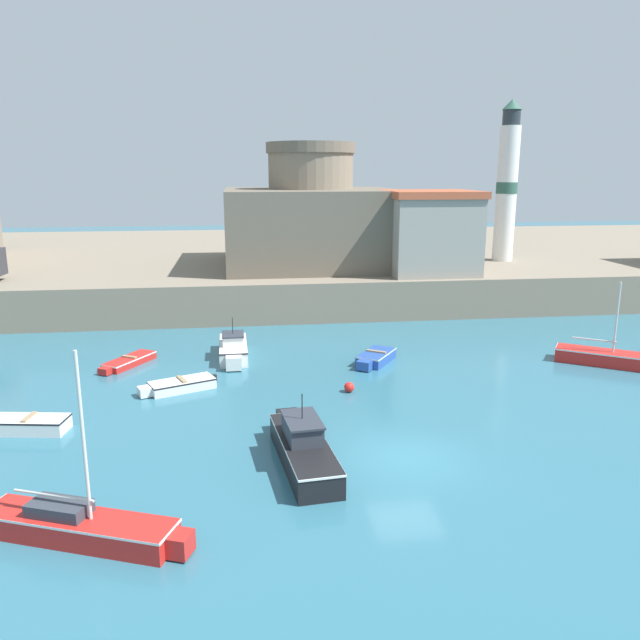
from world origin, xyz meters
TOP-DOWN VIEW (x-y plane):
  - ground_plane at (0.00, 0.00)m, footprint 200.00×200.00m
  - quay_seawall at (0.00, 40.17)m, footprint 120.00×40.00m
  - motorboat_white_0 at (-6.18, 13.16)m, footprint 1.54×4.90m
  - dinghy_blue_1 at (1.31, 11.20)m, footprint 2.67×3.23m
  - dinghy_red_2 at (-11.68, 12.48)m, footprint 2.58×3.54m
  - dinghy_white_3 at (-8.65, 8.21)m, footprint 3.61×2.30m
  - sailboat_red_5 at (-10.32, -3.80)m, footprint 6.10×3.25m
  - dinghy_white_6 at (-14.19, 4.16)m, footprint 3.53×1.64m
  - sailboat_red_7 at (13.39, 9.26)m, footprint 5.12×3.98m
  - motorboat_black_8 at (-3.73, 0.07)m, footprint 2.09×6.17m
  - mooring_buoy at (-0.86, 6.94)m, footprint 0.47×0.47m
  - fortress at (0.00, 29.17)m, footprint 13.22×13.22m
  - lighthouse at (16.00, 29.19)m, footprint 1.69×1.69m
  - harbor_shed_mid_row at (8.00, 23.86)m, footprint 6.38×6.43m

SIDE VIEW (x-z plane):
  - ground_plane at x=0.00m, z-range 0.00..0.00m
  - dinghy_red_2 at x=-11.68m, z-range -0.02..0.46m
  - mooring_buoy at x=-0.86m, z-range 0.00..0.47m
  - dinghy_white_3 at x=-8.65m, z-range -0.01..0.55m
  - dinghy_blue_1 at x=1.31m, z-range -0.01..0.63m
  - dinghy_white_6 at x=-14.19m, z-range -0.01..0.64m
  - sailboat_red_7 at x=13.39m, z-range -1.82..2.64m
  - sailboat_red_5 at x=-10.32m, z-range -2.31..3.20m
  - motorboat_white_0 at x=-6.18m, z-range -0.62..1.67m
  - motorboat_black_8 at x=-3.73m, z-range -0.66..1.86m
  - quay_seawall at x=0.00m, z-range 0.00..2.73m
  - harbor_shed_mid_row at x=8.00m, z-range 2.76..8.64m
  - fortress at x=0.00m, z-range 1.49..10.85m
  - lighthouse at x=16.00m, z-range 2.54..15.28m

